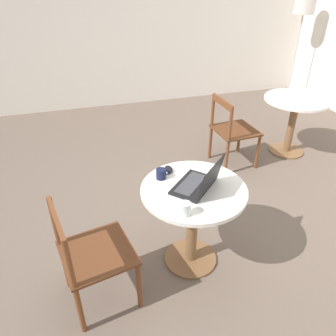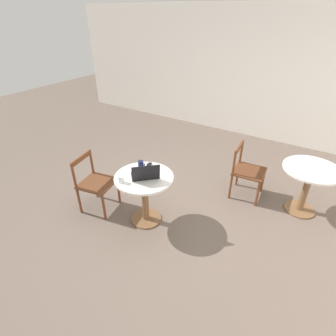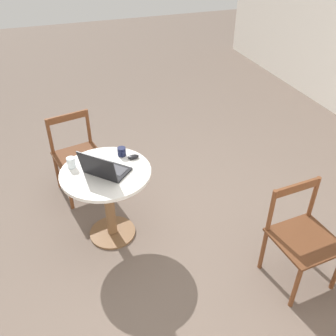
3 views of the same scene
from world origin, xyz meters
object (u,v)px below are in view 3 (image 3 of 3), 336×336
Objects in this scene: chair_near_left at (78,155)px; drinking_glass at (71,163)px; chair_mid_left at (301,236)px; cafe_table_near at (107,188)px; laptop at (105,169)px; mouse at (133,157)px; mug at (122,152)px.

chair_near_left is 8.94× the size of drinking_glass.
chair_mid_left is (1.73, 1.47, 0.00)m from chair_near_left.
cafe_table_near is 0.79m from chair_near_left.
mouse is at bearing 116.80° from laptop.
laptop is at bearing -63.20° from mouse.
drinking_glass is at bearing -125.32° from chair_mid_left.
laptop reaches higher than cafe_table_near.
cafe_table_near is 1.76× the size of laptop.
mug is (0.58, 0.35, 0.32)m from chair_near_left.
cafe_table_near is 0.92× the size of chair_mid_left.
mouse is at bearing 111.90° from cafe_table_near.
chair_near_left is (-0.77, -0.16, -0.10)m from cafe_table_near.
chair_mid_left is 1.95m from drinking_glass.
chair_near_left is at bearing -149.27° from mug.
chair_mid_left reaches higher than mug.
drinking_glass is at bearing -120.75° from cafe_table_near.
chair_mid_left reaches higher than mouse.
laptop reaches higher than chair_near_left.
mug reaches higher than mouse.
drinking_glass is (-0.18, -0.25, -0.00)m from laptop.
chair_mid_left is 1.64m from mug.
mouse is at bearing -135.70° from chair_mid_left.
chair_near_left reaches higher than cafe_table_near.
mug is 1.17× the size of drinking_glass.
cafe_table_near is at bearing 59.25° from drinking_glass.
mouse is (-0.14, 0.28, -0.03)m from laptop.
mug reaches higher than cafe_table_near.
mug is (-0.19, 0.19, 0.22)m from cafe_table_near.
cafe_table_near is 7.02× the size of mug.
laptop is at bearing 10.55° from chair_near_left.
drinking_glass is (-0.04, -0.53, 0.03)m from mouse.
cafe_table_near is 0.23m from laptop.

